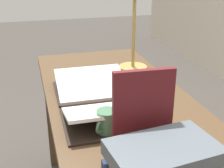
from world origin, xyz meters
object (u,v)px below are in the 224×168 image
(book_standing_upright, at_px, (143,111))
(coffee_mug, at_px, (107,122))
(open_book, at_px, (99,99))
(book_stack_tall, at_px, (163,163))

(book_standing_upright, xyz_separation_m, coffee_mug, (-0.11, -0.09, -0.09))
(book_standing_upright, bearing_deg, open_book, -166.93)
(book_stack_tall, bearing_deg, open_book, -173.44)
(open_book, height_order, coffee_mug, coffee_mug)
(coffee_mug, bearing_deg, book_stack_tall, 16.67)
(book_standing_upright, bearing_deg, coffee_mug, -139.97)
(open_book, bearing_deg, book_standing_upright, 10.88)
(book_stack_tall, distance_m, book_standing_upright, 0.18)
(open_book, height_order, book_standing_upright, book_standing_upright)
(book_stack_tall, height_order, coffee_mug, book_stack_tall)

